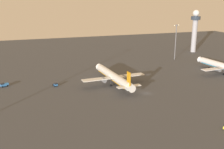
# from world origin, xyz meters

# --- Properties ---
(ground_plane) EXTENTS (416.00, 416.00, 0.00)m
(ground_plane) POSITION_xyz_m (0.00, 0.00, 0.00)
(ground_plane) COLOR #424449
(control_tower) EXTENTS (8.00, 8.00, 36.40)m
(control_tower) POSITION_xyz_m (86.41, 85.01, 21.08)
(control_tower) COLOR #A8A8B2
(control_tower) RESTS_ON ground
(airplane_near_gate) EXTENTS (36.37, 46.70, 11.97)m
(airplane_near_gate) POSITION_xyz_m (-11.14, 18.93, 4.53)
(airplane_near_gate) COLOR silver
(airplane_near_gate) RESTS_ON ground
(maintenance_van) EXTENTS (4.56, 3.23, 2.25)m
(maintenance_van) POSITION_xyz_m (-68.70, 34.51, 1.18)
(maintenance_van) COLOR #3372BF
(maintenance_van) RESTS_ON ground
(pushback_tug) EXTENTS (2.61, 3.46, 2.05)m
(pushback_tug) POSITION_xyz_m (-42.16, 25.96, 1.07)
(pushback_tug) COLOR #3372BF
(pushback_tug) RESTS_ON ground
(apron_light_east) EXTENTS (4.80, 0.90, 26.98)m
(apron_light_east) POSITION_xyz_m (54.53, 63.38, 15.35)
(apron_light_east) COLOR slate
(apron_light_east) RESTS_ON ground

